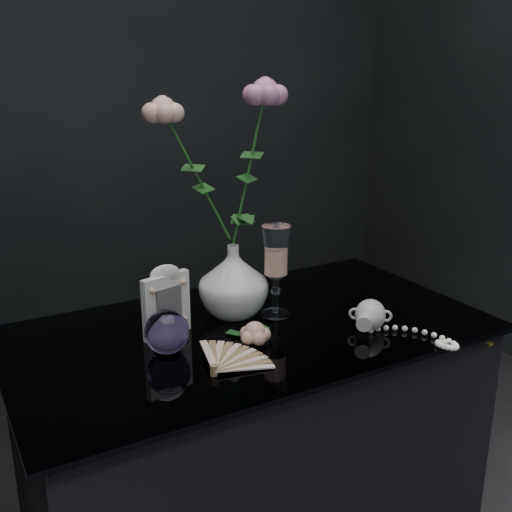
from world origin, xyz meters
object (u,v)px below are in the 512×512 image
vase (233,281)px  picture_frame (166,300)px  pearl_jar (370,313)px  paperweight (167,332)px  loose_rose (255,333)px  wine_glass (276,271)px

vase → picture_frame: 0.18m
pearl_jar → picture_frame: bearing=-164.4°
vase → picture_frame: size_ratio=1.06×
picture_frame → paperweight: size_ratio=1.76×
paperweight → loose_rose: paperweight is taller
loose_rose → pearl_jar: pearl_jar is taller
paperweight → loose_rose: 0.18m
vase → loose_rose: bearing=-102.1°
loose_rose → pearl_jar: bearing=10.0°
vase → wine_glass: 0.10m
picture_frame → pearl_jar: bearing=-40.1°
vase → loose_rose: size_ratio=1.17×
loose_rose → pearl_jar: size_ratio=0.59×
wine_glass → paperweight: bearing=-168.7°
vase → wine_glass: bearing=-30.7°
picture_frame → pearl_jar: (0.40, -0.19, -0.05)m
vase → picture_frame: vase is taller
loose_rose → pearl_jar: (0.26, -0.06, 0.01)m
loose_rose → pearl_jar: 0.27m
vase → pearl_jar: bearing=-43.7°
wine_glass → loose_rose: bearing=-136.8°
wine_glass → pearl_jar: (0.14, -0.17, -0.07)m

